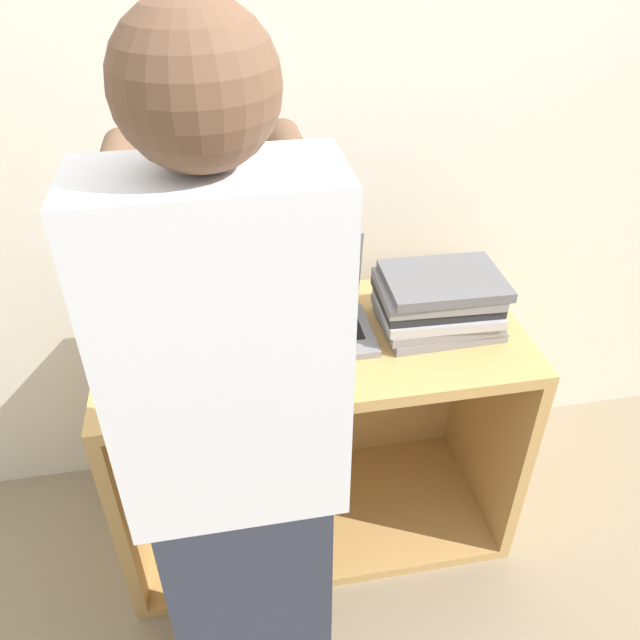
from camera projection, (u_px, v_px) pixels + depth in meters
ground_plane at (331, 587)px, 1.96m from camera, size 12.00×12.00×0.00m
wall_back at (291, 142)px, 1.80m from camera, size 8.00×0.05×2.40m
cart at (311, 421)px, 2.02m from camera, size 1.19×0.56×0.77m
laptop_open at (312, 314)px, 1.75m from camera, size 0.32×0.28×0.25m
laptop_stack_left at (186, 341)px, 1.66m from camera, size 0.34×0.25×0.08m
laptop_stack_right at (438, 301)px, 1.74m from camera, size 0.34×0.26×0.17m
person at (239, 472)px, 1.22m from camera, size 0.40×0.53×1.72m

